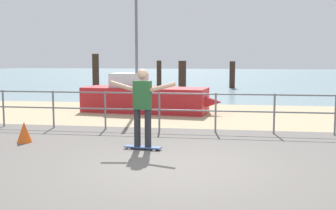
{
  "coord_description": "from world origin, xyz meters",
  "views": [
    {
      "loc": [
        0.98,
        -7.28,
        1.99
      ],
      "look_at": [
        -0.44,
        2.0,
        0.9
      ],
      "focal_mm": 44.71,
      "sensor_mm": 36.0,
      "label": 1
    }
  ],
  "objects_px": {
    "skateboard": "(143,147)",
    "skateboarder": "(142,103)",
    "traffic_cone": "(24,132)",
    "sailboat": "(149,98)"
  },
  "relations": [
    {
      "from": "skateboard",
      "to": "traffic_cone",
      "type": "relative_size",
      "value": 1.64
    },
    {
      "from": "sailboat",
      "to": "skateboard",
      "type": "xyz_separation_m",
      "value": [
        1.04,
        -5.9,
        -0.45
      ]
    },
    {
      "from": "skateboard",
      "to": "skateboarder",
      "type": "distance_m",
      "value": 0.95
    },
    {
      "from": "skateboarder",
      "to": "traffic_cone",
      "type": "bearing_deg",
      "value": 173.98
    },
    {
      "from": "sailboat",
      "to": "traffic_cone",
      "type": "distance_m",
      "value": 5.9
    },
    {
      "from": "traffic_cone",
      "to": "skateboard",
      "type": "bearing_deg",
      "value": -6.02
    },
    {
      "from": "skateboard",
      "to": "traffic_cone",
      "type": "distance_m",
      "value": 2.87
    },
    {
      "from": "skateboard",
      "to": "traffic_cone",
      "type": "height_order",
      "value": "traffic_cone"
    },
    {
      "from": "skateboard",
      "to": "skateboarder",
      "type": "relative_size",
      "value": 0.5
    },
    {
      "from": "skateboarder",
      "to": "traffic_cone",
      "type": "height_order",
      "value": "skateboarder"
    }
  ]
}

